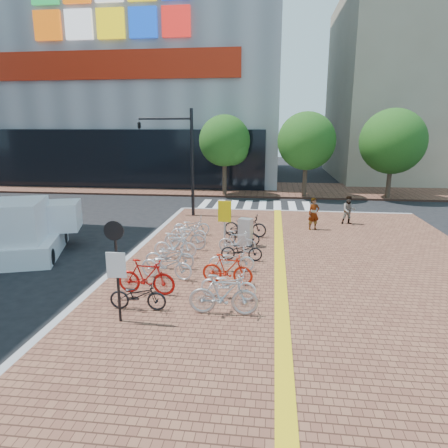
# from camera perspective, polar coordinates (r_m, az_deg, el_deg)

# --- Properties ---
(ground) EXTENTS (120.00, 120.00, 0.00)m
(ground) POSITION_cam_1_polar(r_m,az_deg,el_deg) (13.67, -0.44, -8.62)
(ground) COLOR black
(ground) RESTS_ON ground
(sidewalk) EXTENTS (14.00, 34.00, 0.15)m
(sidewalk) POSITION_cam_1_polar(r_m,az_deg,el_deg) (9.21, 15.22, -20.58)
(sidewalk) COLOR brown
(sidewalk) RESTS_ON ground
(tactile_strip) EXTENTS (0.40, 34.00, 0.01)m
(tactile_strip) POSITION_cam_1_polar(r_m,az_deg,el_deg) (9.07, 8.59, -20.19)
(tactile_strip) COLOR gold
(tactile_strip) RESTS_ON sidewalk
(kerb_west) EXTENTS (0.25, 34.00, 0.15)m
(kerb_west) POSITION_cam_1_polar(r_m,az_deg,el_deg) (10.72, -27.11, -16.45)
(kerb_west) COLOR gray
(kerb_west) RESTS_ON ground
(kerb_north) EXTENTS (14.00, 0.25, 0.15)m
(kerb_north) POSITION_cam_1_polar(r_m,az_deg,el_deg) (25.10, 9.95, 1.73)
(kerb_north) COLOR gray
(kerb_north) RESTS_ON ground
(far_sidewalk) EXTENTS (70.00, 8.00, 0.15)m
(far_sidewalk) POSITION_cam_1_polar(r_m,az_deg,el_deg) (33.97, 4.15, 4.99)
(far_sidewalk) COLOR brown
(far_sidewalk) RESTS_ON ground
(department_store) EXTENTS (36.00, 24.27, 28.00)m
(department_store) POSITION_cam_1_polar(r_m,az_deg,el_deg) (48.66, -15.74, 23.62)
(department_store) COLOR gray
(department_store) RESTS_ON ground
(building_beige) EXTENTS (20.00, 18.00, 18.00)m
(building_beige) POSITION_cam_1_polar(r_m,az_deg,el_deg) (47.60, 28.36, 16.72)
(building_beige) COLOR gray
(building_beige) RESTS_ON ground
(crosswalk) EXTENTS (7.50, 4.00, 0.01)m
(crosswalk) POSITION_cam_1_polar(r_m,az_deg,el_deg) (27.06, 4.45, 2.61)
(crosswalk) COLOR silver
(crosswalk) RESTS_ON ground
(street_trees) EXTENTS (16.20, 4.60, 6.35)m
(street_trees) POSITION_cam_1_polar(r_m,az_deg,el_deg) (30.20, 13.72, 11.24)
(street_trees) COLOR #38281E
(street_trees) RESTS_ON far_sidewalk
(bike_0) EXTENTS (1.64, 0.61, 0.85)m
(bike_0) POSITION_cam_1_polar(r_m,az_deg,el_deg) (11.66, -12.21, -9.93)
(bike_0) COLOR black
(bike_0) RESTS_ON sidewalk
(bike_1) EXTENTS (1.88, 0.66, 1.11)m
(bike_1) POSITION_cam_1_polar(r_m,az_deg,el_deg) (12.61, -11.07, -7.41)
(bike_1) COLOR #AF110C
(bike_1) RESTS_ON sidewalk
(bike_2) EXTENTS (1.95, 0.95, 0.98)m
(bike_2) POSITION_cam_1_polar(r_m,az_deg,el_deg) (13.76, -8.23, -5.77)
(bike_2) COLOR silver
(bike_2) RESTS_ON sidewalk
(bike_3) EXTENTS (1.83, 0.70, 0.95)m
(bike_3) POSITION_cam_1_polar(r_m,az_deg,el_deg) (14.67, -7.78, -4.58)
(bike_3) COLOR silver
(bike_3) RESTS_ON sidewalk
(bike_4) EXTENTS (1.71, 0.54, 1.02)m
(bike_4) POSITION_cam_1_polar(r_m,az_deg,el_deg) (15.82, -7.00, -3.06)
(bike_4) COLOR white
(bike_4) RESTS_ON sidewalk
(bike_5) EXTENTS (1.79, 0.51, 1.07)m
(bike_5) POSITION_cam_1_polar(r_m,az_deg,el_deg) (16.81, -5.60, -1.92)
(bike_5) COLOR #B9B8BD
(bike_5) RESTS_ON sidewalk
(bike_6) EXTENTS (1.73, 0.78, 0.88)m
(bike_6) POSITION_cam_1_polar(r_m,az_deg,el_deg) (18.05, -5.10, -1.13)
(bike_6) COLOR white
(bike_6) RESTS_ON sidewalk
(bike_7) EXTENTS (1.79, 0.86, 0.90)m
(bike_7) POSITION_cam_1_polar(r_m,az_deg,el_deg) (19.09, -4.67, -0.26)
(bike_7) COLOR silver
(bike_7) RESTS_ON sidewalk
(bike_8) EXTENTS (1.93, 0.57, 1.15)m
(bike_8) POSITION_cam_1_polar(r_m,az_deg,el_deg) (11.07, -0.09, -10.08)
(bike_8) COLOR #A7A8AC
(bike_8) RESTS_ON sidewalk
(bike_9) EXTENTS (1.77, 0.80, 0.90)m
(bike_9) POSITION_cam_1_polar(r_m,az_deg,el_deg) (12.10, 0.61, -8.61)
(bike_9) COLOR white
(bike_9) RESTS_ON sidewalk
(bike_10) EXTENTS (1.75, 0.71, 1.02)m
(bike_10) POSITION_cam_1_polar(r_m,az_deg,el_deg) (13.13, 0.48, -6.48)
(bike_10) COLOR red
(bike_10) RESTS_ON sidewalk
(bike_11) EXTENTS (1.69, 0.75, 0.86)m
(bike_11) POSITION_cam_1_polar(r_m,az_deg,el_deg) (14.30, 1.08, -5.12)
(bike_11) COLOR silver
(bike_11) RESTS_ON sidewalk
(bike_12) EXTENTS (1.60, 0.56, 0.84)m
(bike_12) POSITION_cam_1_polar(r_m,az_deg,el_deg) (15.43, 2.53, -3.74)
(bike_12) COLOR black
(bike_12) RESTS_ON sidewalk
(bike_13) EXTENTS (1.55, 0.48, 0.93)m
(bike_13) POSITION_cam_1_polar(r_m,az_deg,el_deg) (16.38, 1.90, -2.55)
(bike_13) COLOR silver
(bike_13) RESTS_ON sidewalk
(bike_14) EXTENTS (1.70, 0.84, 0.85)m
(bike_14) POSITION_cam_1_polar(r_m,az_deg,el_deg) (17.54, 2.55, -1.57)
(bike_14) COLOR black
(bike_14) RESTS_ON sidewalk
(bike_15) EXTENTS (2.06, 0.90, 1.05)m
(bike_15) POSITION_cam_1_polar(r_m,az_deg,el_deg) (18.79, 3.05, -0.23)
(bike_15) COLOR black
(bike_15) RESTS_ON sidewalk
(pedestrian_a) EXTENTS (0.69, 0.57, 1.62)m
(pedestrian_a) POSITION_cam_1_polar(r_m,az_deg,el_deg) (20.48, 12.69, 1.43)
(pedestrian_a) COLOR gray
(pedestrian_a) RESTS_ON sidewalk
(pedestrian_b) EXTENTS (0.76, 0.61, 1.51)m
(pedestrian_b) POSITION_cam_1_polar(r_m,az_deg,el_deg) (22.14, 17.41, 1.90)
(pedestrian_b) COLOR #525867
(pedestrian_b) RESTS_ON sidewalk
(utility_box) EXTENTS (0.65, 0.55, 1.21)m
(utility_box) POSITION_cam_1_polar(r_m,az_deg,el_deg) (17.29, 3.09, -1.18)
(utility_box) COLOR #B7B7BC
(utility_box) RESTS_ON sidewalk
(yellow_sign) EXTENTS (0.56, 0.16, 2.07)m
(yellow_sign) POSITION_cam_1_polar(r_m,az_deg,el_deg) (16.68, 0.06, 1.20)
(yellow_sign) COLOR #B7B7BC
(yellow_sign) RESTS_ON sidewalk
(notice_sign) EXTENTS (0.51, 0.13, 2.76)m
(notice_sign) POSITION_cam_1_polar(r_m,az_deg,el_deg) (10.62, -15.17, -4.91)
(notice_sign) COLOR black
(notice_sign) RESTS_ON sidewalk
(traffic_light_pole) EXTENTS (3.25, 1.25, 6.05)m
(traffic_light_pole) POSITION_cam_1_polar(r_m,az_deg,el_deg) (23.32, -8.05, 11.44)
(traffic_light_pole) COLOR black
(traffic_light_pole) RESTS_ON sidewalk
(box_truck) EXTENTS (3.03, 4.48, 2.39)m
(box_truck) POSITION_cam_1_polar(r_m,az_deg,el_deg) (18.08, -25.36, -0.64)
(box_truck) COLOR silver
(box_truck) RESTS_ON ground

